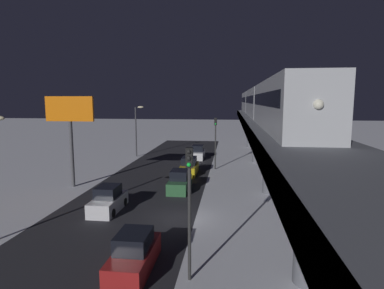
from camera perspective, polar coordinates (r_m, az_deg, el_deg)
ground_plane at (r=24.05m, az=-2.27°, el=-12.94°), size 240.00×240.00×0.00m
avenue_asphalt at (r=25.07m, az=-12.33°, el=-12.23°), size 11.00×89.72×0.01m
elevated_railway at (r=22.68m, az=16.02°, el=0.11°), size 5.00×89.72×6.49m
subway_train at (r=42.25m, az=12.02°, el=7.33°), size 2.94×55.47×3.40m
sedan_white at (r=26.17m, az=-14.60°, el=-9.63°), size 1.91×4.32×1.97m
sedan_yellow at (r=37.64m, az=-0.52°, el=-4.01°), size 1.80×4.57×1.97m
sedan_red at (r=17.44m, az=-10.20°, el=-18.62°), size 1.80×4.44×1.97m
sedan_green at (r=30.87m, az=-2.21°, el=-6.67°), size 1.80×4.38×1.97m
sedan_white_2 at (r=47.38m, az=1.03°, el=-1.54°), size 1.80×4.26×1.97m
traffic_light_near at (r=15.05m, az=-0.46°, el=-8.90°), size 0.32×0.44×6.40m
traffic_light_mid at (r=39.72m, az=4.17°, el=1.57°), size 0.32×0.44×6.40m
commercial_billboard at (r=33.46m, az=-20.78°, el=4.42°), size 4.80×0.36×8.90m
street_lamp_far at (r=49.37m, az=-9.66°, el=3.43°), size 1.35×0.44×7.65m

